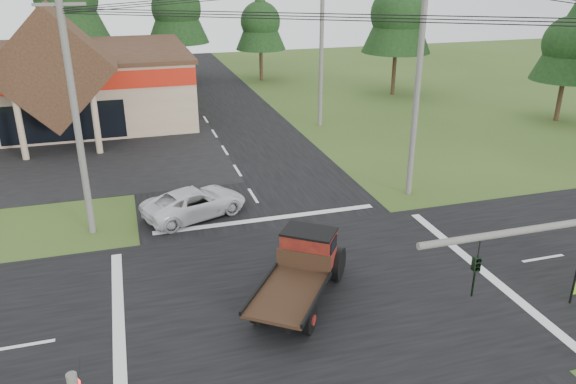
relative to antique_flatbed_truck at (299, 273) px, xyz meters
name	(u,v)px	position (x,y,z in m)	size (l,w,h in m)	color
ground	(316,297)	(0.68, 0.07, -1.18)	(120.00, 120.00, 0.00)	#384F1C
road_ns	(316,297)	(0.68, 0.07, -1.17)	(12.00, 120.00, 0.02)	black
road_ew	(316,297)	(0.68, 0.07, -1.17)	(120.00, 12.00, 0.02)	black
utility_pole_nw	(76,117)	(-7.32, 8.07, 4.20)	(2.00, 0.30, 10.50)	#595651
utility_pole_ne	(418,83)	(8.68, 8.07, 4.71)	(2.00, 0.30, 11.50)	#595651
utility_pole_n	(321,47)	(8.68, 22.07, 4.56)	(2.00, 0.30, 11.20)	#595651
tree_row_d	(176,6)	(0.68, 42.07, 6.19)	(6.16, 6.16, 11.11)	#332316
tree_row_e	(260,20)	(8.68, 40.07, 4.85)	(5.04, 5.04, 9.09)	#332316
tree_side_ne	(398,11)	(18.68, 30.07, 6.19)	(6.16, 6.16, 11.11)	#332316
tree_side_e_near	(571,41)	(26.68, 18.07, 4.85)	(5.04, 5.04, 9.09)	#332316
antique_flatbed_truck	(299,273)	(0.00, 0.00, 0.00)	(2.16, 5.66, 2.37)	#4F0B11
white_pickup	(195,202)	(-2.57, 8.48, -0.48)	(2.33, 5.05, 1.40)	silver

